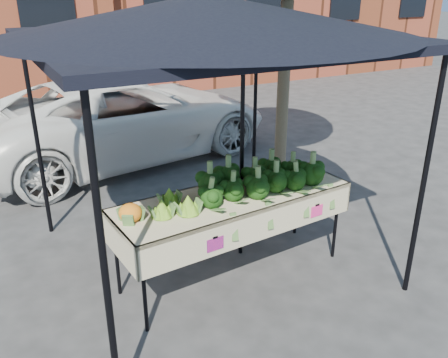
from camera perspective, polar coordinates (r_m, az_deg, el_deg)
The scene contains 8 objects.
ground at distance 5.06m, azimuth 3.35°, elevation -11.21°, with size 90.00×90.00×0.00m, color #2B2B2E.
table at distance 4.79m, azimuth 1.13°, elevation -6.90°, with size 2.46×1.00×0.90m.
canopy at distance 4.72m, azimuth -1.97°, elevation 4.83°, with size 3.16×3.16×2.74m, color black, non-canonical shape.
broccoli_heap at distance 4.68m, azimuth 3.98°, elevation 0.42°, with size 1.40×0.60×0.30m, color black.
romanesco_cluster at distance 4.27m, azimuth -6.53°, elevation -2.42°, with size 0.46×0.50×0.23m, color #7FBC39.
cauliflower_pair at distance 4.14m, azimuth -11.30°, elevation -3.77°, with size 0.23×0.23×0.20m, color orange.
vehicle at distance 7.98m, azimuth -12.98°, elevation 20.15°, with size 2.35×1.41×5.09m, color white.
street_tree at distance 6.22m, azimuth 7.56°, elevation 17.96°, with size 2.36×2.36×4.66m, color #1E4C14, non-canonical shape.
Camera 1 is at (-2.23, -3.57, 2.81)m, focal length 37.73 mm.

